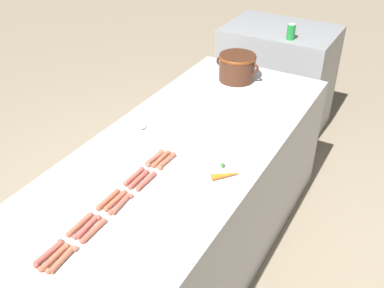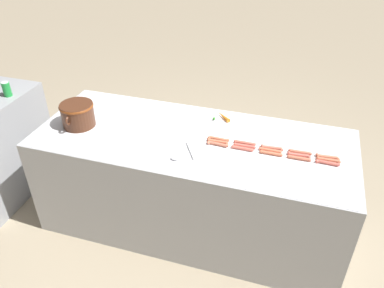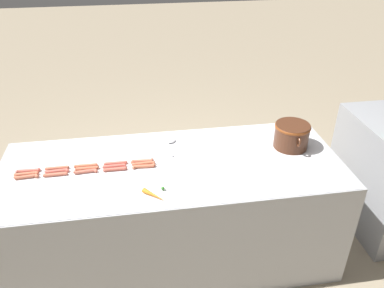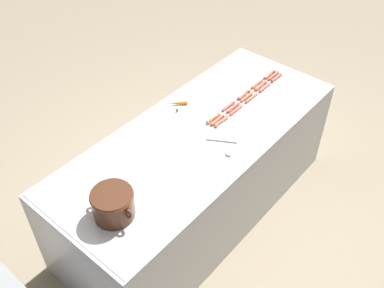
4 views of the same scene
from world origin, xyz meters
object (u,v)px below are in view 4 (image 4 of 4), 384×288
carrot (177,103)px  hot_dog_7 (247,97)px  hot_dog_4 (221,121)px  hot_dog_8 (233,108)px  hot_dog_9 (217,120)px  hot_dog_13 (228,106)px  serving_spoon (226,149)px  hot_dog_5 (273,76)px  hot_dog_0 (277,77)px  hot_dog_3 (236,110)px  hot_dog_10 (269,75)px  hot_dog_2 (251,98)px  hot_dog_12 (244,95)px  bean_pot (113,203)px  hot_dog_11 (257,84)px  hot_dog_6 (260,86)px  hot_dog_1 (265,87)px  hot_dog_14 (213,118)px

carrot → hot_dog_7: bearing=-130.2°
hot_dog_4 → hot_dog_8: size_ratio=1.00×
hot_dog_9 → hot_dog_13: 0.20m
serving_spoon → hot_dog_7: bearing=-67.7°
hot_dog_5 → hot_dog_0: bearing=172.1°
hot_dog_4 → hot_dog_3: bearing=-90.5°
hot_dog_8 → carrot: bearing=34.3°
hot_dog_13 → hot_dog_10: bearing=-90.3°
hot_dog_4 → hot_dog_9: 0.03m
hot_dog_2 → hot_dog_12: bearing=2.5°
hot_dog_8 → bean_pot: (-0.07, 1.28, 0.09)m
hot_dog_11 → hot_dog_6: bearing=172.5°
hot_dog_2 → hot_dog_5: size_ratio=1.00×
hot_dog_4 → serving_spoon: size_ratio=0.64×
bean_pot → hot_dog_6: bearing=-87.4°
hot_dog_1 → hot_dog_14: same height
hot_dog_3 → hot_dog_6: size_ratio=1.00×
hot_dog_4 → hot_dog_7: 0.37m
hot_dog_14 → hot_dog_2: bearing=-100.1°
hot_dog_6 → serving_spoon: 0.81m
hot_dog_3 → hot_dog_14: same height
hot_dog_0 → hot_dog_8: bearing=86.6°
hot_dog_0 → hot_dog_5: size_ratio=1.00×
hot_dog_8 → hot_dog_10: (0.04, -0.57, 0.00)m
hot_dog_0 → hot_dog_10: bearing=1.4°
hot_dog_4 → hot_dog_10: 0.76m
hot_dog_1 → hot_dog_11: same height
hot_dog_10 → serving_spoon: (-0.27, 0.97, -0.00)m
hot_dog_10 → hot_dog_11: bearing=89.1°
hot_dog_2 → hot_dog_8: same height
hot_dog_6 → hot_dog_13: (0.04, 0.38, 0.00)m
hot_dog_3 → hot_dog_5: (0.04, -0.58, 0.00)m
hot_dog_4 → hot_dog_10: (0.07, -0.76, 0.00)m
hot_dog_3 → hot_dog_6: same height
hot_dog_9 → hot_dog_6: bearing=-89.9°
hot_dog_3 → hot_dog_13: bearing=-1.6°
hot_dog_8 → hot_dog_7: bearing=-90.2°
hot_dog_7 → serving_spoon: hot_dog_7 is taller
hot_dog_1 → hot_dog_6: bearing=6.1°
hot_dog_2 → hot_dog_7: same height
hot_dog_4 → hot_dog_6: (0.03, -0.57, 0.00)m
hot_dog_12 → hot_dog_10: bearing=-89.9°
hot_dog_3 → hot_dog_12: bearing=-70.6°
hot_dog_8 → bean_pot: 1.29m
carrot → hot_dog_4: bearing=-171.7°
hot_dog_8 → hot_dog_14: same height
hot_dog_12 → carrot: size_ratio=1.12×
hot_dog_9 → serving_spoon: 0.31m
hot_dog_12 → carrot: carrot is taller
hot_dog_13 → serving_spoon: size_ratio=0.65×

